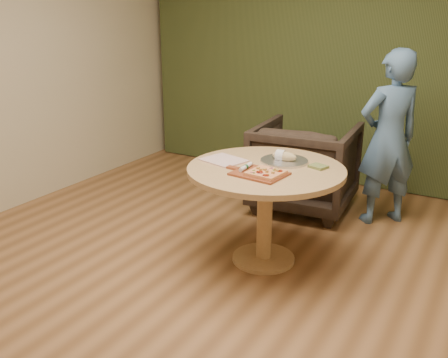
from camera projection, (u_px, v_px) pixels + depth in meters
name	position (u px, v px, depth m)	size (l,w,h in m)	color
room_shell	(198.00, 91.00, 2.80)	(5.04, 6.04, 2.84)	#92623A
curtain	(351.00, 53.00, 5.17)	(4.80, 0.14, 2.78)	#2D3819
pedestal_table	(266.00, 186.00, 3.65)	(1.15, 1.15, 0.75)	tan
pizza_paddle	(258.00, 173.00, 3.44)	(0.46, 0.32, 0.01)	brown
flatbread_pizza	(266.00, 173.00, 3.40)	(0.24, 0.24, 0.04)	#E6985A
cutlery_roll	(246.00, 167.00, 3.51)	(0.04, 0.20, 0.03)	silver
newspaper	(224.00, 160.00, 3.75)	(0.30, 0.25, 0.01)	white
serving_tray	(284.00, 161.00, 3.73)	(0.36, 0.36, 0.02)	silver
bread_roll	(283.00, 156.00, 3.72)	(0.19, 0.09, 0.09)	tan
green_packet	(318.00, 167.00, 3.59)	(0.12, 0.10, 0.02)	#4E5C29
armchair	(305.00, 162.00, 4.72)	(0.89, 0.83, 0.92)	black
person_standing	(388.00, 139.00, 4.32)	(0.56, 0.37, 1.54)	#496E96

